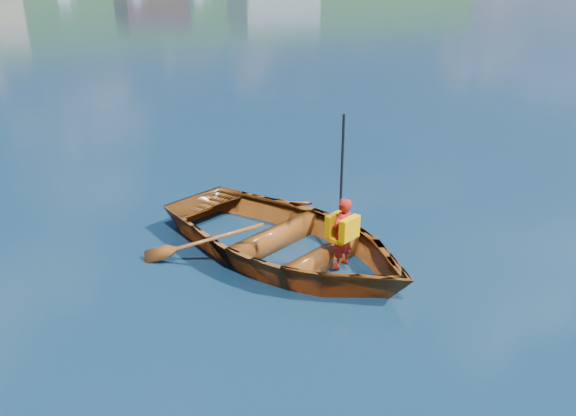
{
  "coord_description": "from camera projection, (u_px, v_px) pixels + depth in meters",
  "views": [
    {
      "loc": [
        -3.94,
        -6.08,
        3.78
      ],
      "look_at": [
        -0.43,
        0.27,
        0.74
      ],
      "focal_mm": 35.0,
      "sensor_mm": 36.0,
      "label": 1
    }
  ],
  "objects": [
    {
      "name": "child_paddler",
      "position": [
        342.0,
        231.0,
        7.44
      ],
      "size": [
        0.43,
        0.43,
        2.05
      ],
      "color": "#9D1811",
      "rests_on": "ground"
    },
    {
      "name": "rowboat",
      "position": [
        284.0,
        238.0,
        8.02
      ],
      "size": [
        4.18,
        4.91,
        0.86
      ],
      "color": "#6D360B",
      "rests_on": "ground"
    },
    {
      "name": "ground",
      "position": [
        323.0,
        256.0,
        8.13
      ],
      "size": [
        600.0,
        600.0,
        0.0
      ],
      "color": "#172C44",
      "rests_on": "ground"
    }
  ]
}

